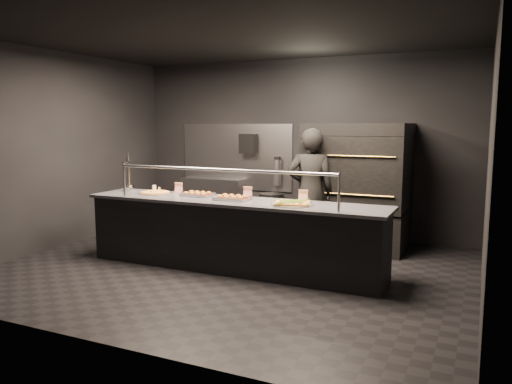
# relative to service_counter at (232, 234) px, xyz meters

# --- Properties ---
(room) EXTENTS (6.04, 6.00, 3.00)m
(room) POSITION_rel_service_counter_xyz_m (-0.02, 0.05, 1.03)
(room) COLOR black
(room) RESTS_ON ground
(service_counter) EXTENTS (4.10, 0.78, 1.37)m
(service_counter) POSITION_rel_service_counter_xyz_m (0.00, 0.00, 0.00)
(service_counter) COLOR black
(service_counter) RESTS_ON ground
(pizza_oven) EXTENTS (1.50, 1.23, 1.91)m
(pizza_oven) POSITION_rel_service_counter_xyz_m (1.20, 1.90, 0.50)
(pizza_oven) COLOR black
(pizza_oven) RESTS_ON ground
(prep_shelf) EXTENTS (1.20, 0.35, 0.90)m
(prep_shelf) POSITION_rel_service_counter_xyz_m (-1.60, 2.32, -0.01)
(prep_shelf) COLOR #99999E
(prep_shelf) RESTS_ON ground
(towel_dispenser) EXTENTS (0.30, 0.20, 0.35)m
(towel_dispenser) POSITION_rel_service_counter_xyz_m (-0.90, 2.39, 1.09)
(towel_dispenser) COLOR black
(towel_dispenser) RESTS_ON room
(fire_extinguisher) EXTENTS (0.14, 0.14, 0.51)m
(fire_extinguisher) POSITION_rel_service_counter_xyz_m (-0.35, 2.40, 0.60)
(fire_extinguisher) COLOR #B2B2B7
(fire_extinguisher) RESTS_ON room
(beer_tap) EXTENTS (0.15, 0.22, 0.59)m
(beer_tap) POSITION_rel_service_counter_xyz_m (-1.79, 0.15, 0.62)
(beer_tap) COLOR silver
(beer_tap) RESTS_ON service_counter
(round_pizza) EXTENTS (0.47, 0.47, 0.03)m
(round_pizza) POSITION_rel_service_counter_xyz_m (-1.26, 0.06, 0.47)
(round_pizza) COLOR silver
(round_pizza) RESTS_ON service_counter
(slider_tray_a) EXTENTS (0.43, 0.34, 0.06)m
(slider_tray_a) POSITION_rel_service_counter_xyz_m (-0.60, 0.13, 0.48)
(slider_tray_a) COLOR silver
(slider_tray_a) RESTS_ON service_counter
(slider_tray_b) EXTENTS (0.44, 0.33, 0.07)m
(slider_tray_b) POSITION_rel_service_counter_xyz_m (-0.00, 0.01, 0.48)
(slider_tray_b) COLOR silver
(slider_tray_b) RESTS_ON service_counter
(square_pizza) EXTENTS (0.53, 0.53, 0.05)m
(square_pizza) POSITION_rel_service_counter_xyz_m (0.85, -0.04, 0.47)
(square_pizza) COLOR silver
(square_pizza) RESTS_ON service_counter
(condiment_jar) EXTENTS (0.15, 0.06, 0.10)m
(condiment_jar) POSITION_rel_service_counter_xyz_m (-1.37, 0.24, 0.50)
(condiment_jar) COLOR silver
(condiment_jar) RESTS_ON service_counter
(tent_cards) EXTENTS (2.00, 0.04, 0.15)m
(tent_cards) POSITION_rel_service_counter_xyz_m (-0.01, 0.28, 0.53)
(tent_cards) COLOR white
(tent_cards) RESTS_ON service_counter
(trash_bin) EXTENTS (0.42, 0.42, 0.70)m
(trash_bin) POSITION_rel_service_counter_xyz_m (-0.38, 2.22, -0.11)
(trash_bin) COLOR black
(trash_bin) RESTS_ON ground
(worker) EXTENTS (0.77, 0.62, 1.84)m
(worker) POSITION_rel_service_counter_xyz_m (0.67, 1.17, 0.46)
(worker) COLOR black
(worker) RESTS_ON ground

